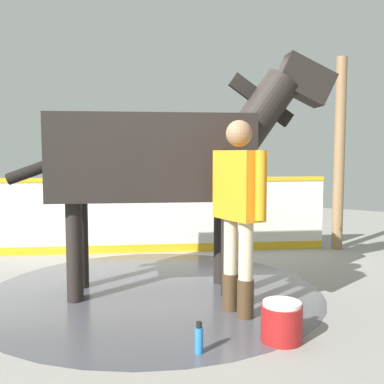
{
  "coord_description": "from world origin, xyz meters",
  "views": [
    {
      "loc": [
        3.94,
        3.12,
        1.46
      ],
      "look_at": [
        0.29,
        0.77,
        1.09
      ],
      "focal_mm": 42.19,
      "sensor_mm": 36.0,
      "label": 1
    }
  ],
  "objects_px": {
    "handler": "(239,203)",
    "bottle_shampoo": "(294,315)",
    "wash_bucket": "(282,322)",
    "bottle_spray": "(199,339)",
    "horse": "(164,157)"
  },
  "relations": [
    {
      "from": "wash_bucket",
      "to": "bottle_spray",
      "type": "xyz_separation_m",
      "value": [
        0.53,
        -0.43,
        -0.05
      ]
    },
    {
      "from": "wash_bucket",
      "to": "bottle_shampoo",
      "type": "relative_size",
      "value": 1.22
    },
    {
      "from": "bottle_spray",
      "to": "wash_bucket",
      "type": "bearing_deg",
      "value": 141.11
    },
    {
      "from": "horse",
      "to": "wash_bucket",
      "type": "distance_m",
      "value": 2.06
    },
    {
      "from": "handler",
      "to": "horse",
      "type": "bearing_deg",
      "value": -74.75
    },
    {
      "from": "wash_bucket",
      "to": "bottle_spray",
      "type": "bearing_deg",
      "value": -38.89
    },
    {
      "from": "wash_bucket",
      "to": "bottle_spray",
      "type": "relative_size",
      "value": 1.37
    },
    {
      "from": "bottle_spray",
      "to": "bottle_shampoo",
      "type": "bearing_deg",
      "value": 152.13
    },
    {
      "from": "handler",
      "to": "bottle_shampoo",
      "type": "xyz_separation_m",
      "value": [
        0.08,
        0.56,
        -0.9
      ]
    },
    {
      "from": "wash_bucket",
      "to": "bottle_spray",
      "type": "height_order",
      "value": "wash_bucket"
    },
    {
      "from": "horse",
      "to": "wash_bucket",
      "type": "xyz_separation_m",
      "value": [
        0.55,
        1.53,
        -1.27
      ]
    },
    {
      "from": "handler",
      "to": "bottle_shampoo",
      "type": "bearing_deg",
      "value": 109.0
    },
    {
      "from": "handler",
      "to": "bottle_spray",
      "type": "xyz_separation_m",
      "value": [
        0.88,
        0.14,
        -0.91
      ]
    },
    {
      "from": "handler",
      "to": "bottle_shampoo",
      "type": "height_order",
      "value": "handler"
    },
    {
      "from": "wash_bucket",
      "to": "bottle_spray",
      "type": "distance_m",
      "value": 0.68
    }
  ]
}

